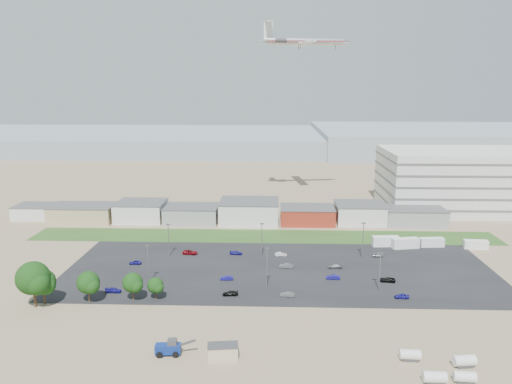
{
  "coord_description": "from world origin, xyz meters",
  "views": [
    {
      "loc": [
        3.12,
        -113.67,
        50.07
      ],
      "look_at": [
        -1.72,
        22.0,
        21.84
      ],
      "focal_mm": 35.0,
      "sensor_mm": 36.0,
      "label": 1
    }
  ],
  "objects_px": {
    "parked_car_5": "(135,262)",
    "parked_car_7": "(286,266)",
    "telehandler": "(168,347)",
    "parked_car_10": "(113,290)",
    "parked_car_13": "(287,294)",
    "storage_tank_nw": "(410,355)",
    "parked_car_12": "(335,266)",
    "portable_shed": "(223,352)",
    "parked_car_1": "(333,277)",
    "box_trailer_a": "(385,241)",
    "tree_far_left": "(33,282)",
    "parked_car_9": "(190,252)",
    "airliner": "(306,41)",
    "parked_car_4": "(227,278)",
    "parked_car_0": "(387,280)",
    "parked_car_3": "(230,293)",
    "parked_car_8": "(378,255)",
    "parked_car_2": "(402,296)",
    "parked_car_11": "(281,254)",
    "parked_car_6": "(236,253)"
  },
  "relations": [
    {
      "from": "box_trailer_a",
      "to": "airliner",
      "type": "distance_m",
      "value": 98.77
    },
    {
      "from": "airliner",
      "to": "parked_car_1",
      "type": "distance_m",
      "value": 119.28
    },
    {
      "from": "storage_tank_nw",
      "to": "parked_car_12",
      "type": "bearing_deg",
      "value": 99.59
    },
    {
      "from": "parked_car_13",
      "to": "parked_car_7",
      "type": "bearing_deg",
      "value": -174.08
    },
    {
      "from": "box_trailer_a",
      "to": "tree_far_left",
      "type": "distance_m",
      "value": 104.39
    },
    {
      "from": "parked_car_3",
      "to": "parked_car_5",
      "type": "relative_size",
      "value": 1.09
    },
    {
      "from": "tree_far_left",
      "to": "parked_car_2",
      "type": "relative_size",
      "value": 3.6
    },
    {
      "from": "parked_car_4",
      "to": "parked_car_3",
      "type": "bearing_deg",
      "value": 7.45
    },
    {
      "from": "parked_car_7",
      "to": "parked_car_10",
      "type": "height_order",
      "value": "parked_car_7"
    },
    {
      "from": "parked_car_0",
      "to": "parked_car_5",
      "type": "xyz_separation_m",
      "value": [
        -70.27,
        10.87,
        0.02
      ]
    },
    {
      "from": "parked_car_0",
      "to": "parked_car_9",
      "type": "xyz_separation_m",
      "value": [
        -55.82,
        20.34,
        0.06
      ]
    },
    {
      "from": "tree_far_left",
      "to": "parked_car_1",
      "type": "bearing_deg",
      "value": 15.48
    },
    {
      "from": "parked_car_7",
      "to": "parked_car_10",
      "type": "bearing_deg",
      "value": -60.83
    },
    {
      "from": "parked_car_10",
      "to": "parked_car_4",
      "type": "bearing_deg",
      "value": -69.5
    },
    {
      "from": "telehandler",
      "to": "parked_car_1",
      "type": "xyz_separation_m",
      "value": [
        36.1,
        40.08,
        -1.0
      ]
    },
    {
      "from": "parked_car_0",
      "to": "parked_car_9",
      "type": "relative_size",
      "value": 0.9
    },
    {
      "from": "portable_shed",
      "to": "telehandler",
      "type": "relative_size",
      "value": 0.74
    },
    {
      "from": "airliner",
      "to": "parked_car_3",
      "type": "bearing_deg",
      "value": -111.06
    },
    {
      "from": "box_trailer_a",
      "to": "parked_car_9",
      "type": "bearing_deg",
      "value": -174.8
    },
    {
      "from": "parked_car_12",
      "to": "box_trailer_a",
      "type": "bearing_deg",
      "value": 136.24
    },
    {
      "from": "parked_car_2",
      "to": "parked_car_4",
      "type": "xyz_separation_m",
      "value": [
        -43.7,
        10.37,
        -0.02
      ]
    },
    {
      "from": "parked_car_10",
      "to": "telehandler",
      "type": "bearing_deg",
      "value": -143.74
    },
    {
      "from": "storage_tank_nw",
      "to": "parked_car_7",
      "type": "relative_size",
      "value": 0.97
    },
    {
      "from": "parked_car_4",
      "to": "parked_car_13",
      "type": "xyz_separation_m",
      "value": [
        15.92,
        -10.3,
        0.0
      ]
    },
    {
      "from": "storage_tank_nw",
      "to": "parked_car_3",
      "type": "relative_size",
      "value": 1.0
    },
    {
      "from": "tree_far_left",
      "to": "parked_car_5",
      "type": "distance_m",
      "value": 33.68
    },
    {
      "from": "parked_car_2",
      "to": "parked_car_11",
      "type": "relative_size",
      "value": 1.0
    },
    {
      "from": "portable_shed",
      "to": "parked_car_12",
      "type": "height_order",
      "value": "portable_shed"
    },
    {
      "from": "parked_car_5",
      "to": "parked_car_7",
      "type": "distance_m",
      "value": 43.82
    },
    {
      "from": "parked_car_3",
      "to": "parked_car_5",
      "type": "bearing_deg",
      "value": -129.99
    },
    {
      "from": "parked_car_2",
      "to": "parked_car_10",
      "type": "relative_size",
      "value": 0.87
    },
    {
      "from": "parked_car_10",
      "to": "parked_car_9",
      "type": "bearing_deg",
      "value": -23.81
    },
    {
      "from": "portable_shed",
      "to": "box_trailer_a",
      "type": "bearing_deg",
      "value": 50.09
    },
    {
      "from": "parked_car_12",
      "to": "parked_car_2",
      "type": "bearing_deg",
      "value": 32.1
    },
    {
      "from": "parked_car_8",
      "to": "parked_car_9",
      "type": "relative_size",
      "value": 0.74
    },
    {
      "from": "parked_car_7",
      "to": "parked_car_8",
      "type": "distance_m",
      "value": 29.85
    },
    {
      "from": "portable_shed",
      "to": "parked_car_3",
      "type": "bearing_deg",
      "value": 85.29
    },
    {
      "from": "parked_car_0",
      "to": "parked_car_12",
      "type": "xyz_separation_m",
      "value": [
        -12.67,
        9.76,
        0.04
      ]
    },
    {
      "from": "telehandler",
      "to": "parked_car_10",
      "type": "xyz_separation_m",
      "value": [
        -19.98,
        29.26,
        -1.04
      ]
    },
    {
      "from": "parked_car_9",
      "to": "parked_car_4",
      "type": "bearing_deg",
      "value": -140.32
    },
    {
      "from": "parked_car_6",
      "to": "parked_car_7",
      "type": "xyz_separation_m",
      "value": [
        15.16,
        -11.13,
        0.09
      ]
    },
    {
      "from": "telehandler",
      "to": "parked_car_5",
      "type": "relative_size",
      "value": 2.23
    },
    {
      "from": "storage_tank_nw",
      "to": "parked_car_0",
      "type": "xyz_separation_m",
      "value": [
        4.43,
        39.02,
        -0.57
      ]
    },
    {
      "from": "box_trailer_a",
      "to": "parked_car_13",
      "type": "height_order",
      "value": "box_trailer_a"
    },
    {
      "from": "parked_car_1",
      "to": "parked_car_12",
      "type": "xyz_separation_m",
      "value": [
        1.47,
        8.44,
        0.0
      ]
    },
    {
      "from": "parked_car_1",
      "to": "parked_car_4",
      "type": "bearing_deg",
      "value": -82.82
    },
    {
      "from": "parked_car_7",
      "to": "storage_tank_nw",
      "type": "bearing_deg",
      "value": 30.16
    },
    {
      "from": "parked_car_2",
      "to": "parked_car_3",
      "type": "distance_m",
      "value": 41.89
    },
    {
      "from": "telehandler",
      "to": "parked_car_2",
      "type": "xyz_separation_m",
      "value": [
        51.35,
        28.17,
        -1.03
      ]
    },
    {
      "from": "telehandler",
      "to": "storage_tank_nw",
      "type": "bearing_deg",
      "value": -4.57
    }
  ]
}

